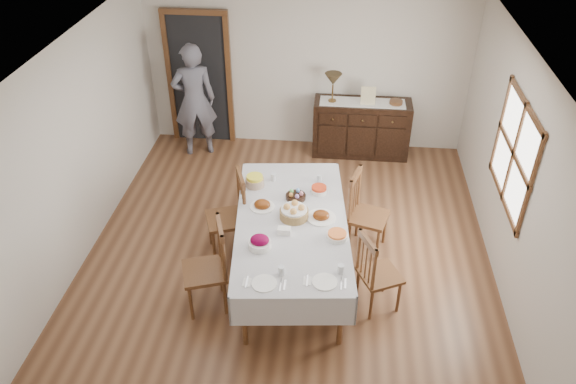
# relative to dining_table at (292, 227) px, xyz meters

# --- Properties ---
(ground) EXTENTS (6.00, 6.00, 0.00)m
(ground) POSITION_rel_dining_table_xyz_m (-0.08, 0.28, -0.74)
(ground) COLOR brown
(room_shell) EXTENTS (5.02, 6.02, 2.65)m
(room_shell) POSITION_rel_dining_table_xyz_m (-0.22, 0.70, 0.91)
(room_shell) COLOR silver
(room_shell) RESTS_ON ground
(dining_table) EXTENTS (1.48, 2.54, 0.83)m
(dining_table) POSITION_rel_dining_table_xyz_m (0.00, 0.00, 0.00)
(dining_table) COLOR #BDBCC0
(dining_table) RESTS_ON ground
(chair_left_near) EXTENTS (0.58, 0.58, 1.10)m
(chair_left_near) POSITION_rel_dining_table_xyz_m (-0.84, -0.54, -0.18)
(chair_left_near) COLOR brown
(chair_left_near) RESTS_ON ground
(chair_left_far) EXTENTS (0.59, 0.59, 1.11)m
(chair_left_far) POSITION_rel_dining_table_xyz_m (-0.78, 0.40, -0.17)
(chair_left_far) COLOR brown
(chair_left_far) RESTS_ON ground
(chair_right_near) EXTENTS (0.55, 0.55, 0.99)m
(chair_right_near) POSITION_rel_dining_table_xyz_m (0.95, -0.40, -0.23)
(chair_right_near) COLOR brown
(chair_right_near) RESTS_ON ground
(chair_right_far) EXTENTS (0.55, 0.55, 1.07)m
(chair_right_far) POSITION_rel_dining_table_xyz_m (0.84, 0.64, -0.19)
(chair_right_far) COLOR brown
(chair_right_far) RESTS_ON ground
(sideboard) EXTENTS (1.50, 0.55, 0.90)m
(sideboard) POSITION_rel_dining_table_xyz_m (0.82, 3.00, -0.28)
(sideboard) COLOR black
(sideboard) RESTS_ON ground
(person) EXTENTS (0.70, 0.56, 1.94)m
(person) POSITION_rel_dining_table_xyz_m (-1.77, 2.78, 0.23)
(person) COLOR #5B5A67
(person) RESTS_ON ground
(bread_basket) EXTENTS (0.33, 0.33, 0.18)m
(bread_basket) POSITION_rel_dining_table_xyz_m (0.02, 0.06, 0.16)
(bread_basket) COLOR olive
(bread_basket) RESTS_ON dining_table
(egg_basket) EXTENTS (0.24, 0.24, 0.10)m
(egg_basket) POSITION_rel_dining_table_xyz_m (0.01, 0.43, 0.13)
(egg_basket) COLOR black
(egg_basket) RESTS_ON dining_table
(ham_platter_a) EXTENTS (0.29, 0.29, 0.11)m
(ham_platter_a) POSITION_rel_dining_table_xyz_m (-0.36, 0.22, 0.13)
(ham_platter_a) COLOR white
(ham_platter_a) RESTS_ON dining_table
(ham_platter_b) EXTENTS (0.33, 0.33, 0.11)m
(ham_platter_b) POSITION_rel_dining_table_xyz_m (0.33, 0.07, 0.12)
(ham_platter_b) COLOR white
(ham_platter_b) RESTS_ON dining_table
(beet_bowl) EXTENTS (0.24, 0.24, 0.15)m
(beet_bowl) POSITION_rel_dining_table_xyz_m (-0.29, -0.49, 0.16)
(beet_bowl) COLOR white
(beet_bowl) RESTS_ON dining_table
(carrot_bowl) EXTENTS (0.20, 0.20, 0.08)m
(carrot_bowl) POSITION_rel_dining_table_xyz_m (0.27, 0.58, 0.14)
(carrot_bowl) COLOR white
(carrot_bowl) RESTS_ON dining_table
(pineapple_bowl) EXTENTS (0.23, 0.23, 0.14)m
(pineapple_bowl) POSITION_rel_dining_table_xyz_m (-0.51, 0.65, 0.16)
(pineapple_bowl) COLOR tan
(pineapple_bowl) RESTS_ON dining_table
(casserole_dish) EXTENTS (0.23, 0.23, 0.08)m
(casserole_dish) POSITION_rel_dining_table_xyz_m (0.51, -0.27, 0.13)
(casserole_dish) COLOR white
(casserole_dish) RESTS_ON dining_table
(butter_dish) EXTENTS (0.15, 0.10, 0.07)m
(butter_dish) POSITION_rel_dining_table_xyz_m (-0.06, -0.24, 0.13)
(butter_dish) COLOR white
(butter_dish) RESTS_ON dining_table
(setting_left) EXTENTS (0.43, 0.31, 0.10)m
(setting_left) POSITION_rel_dining_table_xyz_m (-0.12, -0.98, 0.12)
(setting_left) COLOR white
(setting_left) RESTS_ON dining_table
(setting_right) EXTENTS (0.43, 0.31, 0.10)m
(setting_right) POSITION_rel_dining_table_xyz_m (0.46, -0.90, 0.12)
(setting_right) COLOR white
(setting_right) RESTS_ON dining_table
(glass_far_a) EXTENTS (0.07, 0.07, 0.10)m
(glass_far_a) POSITION_rel_dining_table_xyz_m (-0.30, 0.79, 0.15)
(glass_far_a) COLOR silver
(glass_far_a) RESTS_ON dining_table
(glass_far_b) EXTENTS (0.06, 0.06, 0.10)m
(glass_far_b) POSITION_rel_dining_table_xyz_m (0.26, 0.81, 0.14)
(glass_far_b) COLOR silver
(glass_far_b) RESTS_ON dining_table
(runner) EXTENTS (1.30, 0.35, 0.01)m
(runner) POSITION_rel_dining_table_xyz_m (0.81, 2.97, 0.17)
(runner) COLOR white
(runner) RESTS_ON sideboard
(table_lamp) EXTENTS (0.26, 0.26, 0.46)m
(table_lamp) POSITION_rel_dining_table_xyz_m (0.34, 2.96, 0.52)
(table_lamp) COLOR brown
(table_lamp) RESTS_ON sideboard
(picture_frame) EXTENTS (0.22, 0.08, 0.28)m
(picture_frame) POSITION_rel_dining_table_xyz_m (0.88, 2.92, 0.30)
(picture_frame) COLOR beige
(picture_frame) RESTS_ON sideboard
(deco_bowl) EXTENTS (0.20, 0.20, 0.06)m
(deco_bowl) POSITION_rel_dining_table_xyz_m (1.31, 2.97, 0.19)
(deco_bowl) COLOR brown
(deco_bowl) RESTS_ON sideboard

